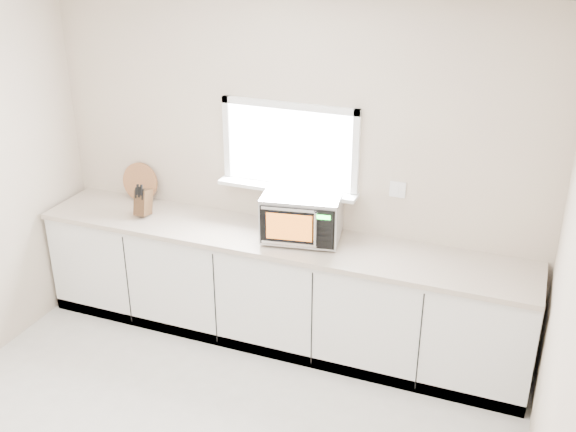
% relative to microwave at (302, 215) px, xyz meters
% --- Properties ---
extents(back_wall, '(4.00, 0.17, 2.70)m').
position_rel_microwave_xyz_m(back_wall, '(-0.19, 0.26, 0.25)').
color(back_wall, '#B8A492').
rests_on(back_wall, ground).
extents(cabinets, '(3.92, 0.60, 0.88)m').
position_rel_microwave_xyz_m(cabinets, '(-0.19, -0.04, -0.67)').
color(cabinets, silver).
rests_on(cabinets, ground).
extents(countertop, '(3.92, 0.64, 0.04)m').
position_rel_microwave_xyz_m(countertop, '(-0.19, -0.05, -0.21)').
color(countertop, '#BFAB9E').
rests_on(countertop, cabinets).
extents(microwave, '(0.64, 0.54, 0.37)m').
position_rel_microwave_xyz_m(microwave, '(0.00, 0.00, 0.00)').
color(microwave, black).
rests_on(microwave, countertop).
extents(knife_block, '(0.12, 0.21, 0.29)m').
position_rel_microwave_xyz_m(knife_block, '(-1.35, -0.08, -0.07)').
color(knife_block, '#4A311A').
rests_on(knife_block, countertop).
extents(cutting_board, '(0.33, 0.08, 0.33)m').
position_rel_microwave_xyz_m(cutting_board, '(-1.55, 0.20, -0.03)').
color(cutting_board, '#A76040').
rests_on(cutting_board, countertop).
extents(coffee_grinder, '(0.13, 0.13, 0.23)m').
position_rel_microwave_xyz_m(coffee_grinder, '(0.17, 0.16, -0.08)').
color(coffee_grinder, silver).
rests_on(coffee_grinder, countertop).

